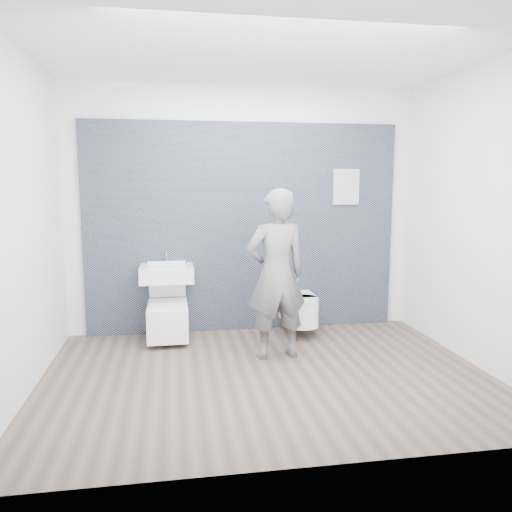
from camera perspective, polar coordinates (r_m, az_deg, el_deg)
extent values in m
plane|color=brown|center=(4.64, 1.24, -13.41)|extent=(4.00, 4.00, 0.00)
plane|color=silver|center=(5.80, -1.45, 5.19)|extent=(4.00, 0.00, 4.00)
plane|color=silver|center=(2.86, 6.86, 1.90)|extent=(4.00, 0.00, 4.00)
plane|color=silver|center=(4.41, -25.21, 3.41)|extent=(0.00, 3.00, 3.00)
plane|color=silver|center=(5.08, 24.10, 4.03)|extent=(0.00, 3.00, 3.00)
plane|color=white|center=(4.44, 1.36, 22.44)|extent=(4.00, 4.00, 0.00)
cube|color=black|center=(6.01, -1.36, -8.27)|extent=(3.60, 0.06, 2.40)
cube|color=white|center=(5.55, -10.16, -2.00)|extent=(0.58, 0.43, 0.17)
cube|color=silver|center=(5.51, -10.18, -1.19)|extent=(0.40, 0.29, 0.03)
cylinder|color=silver|center=(5.67, -10.18, -0.15)|extent=(0.02, 0.02, 0.14)
cylinder|color=silver|center=(5.62, -10.20, 0.41)|extent=(0.02, 0.10, 0.02)
cylinder|color=silver|center=(5.77, -10.10, -3.06)|extent=(0.04, 0.04, 0.12)
cube|color=white|center=(5.57, -10.04, -7.25)|extent=(0.43, 0.62, 0.36)
cylinder|color=silver|center=(5.48, -10.09, -5.71)|extent=(0.30, 0.30, 0.03)
cube|color=white|center=(5.47, -10.09, -5.43)|extent=(0.41, 0.50, 0.02)
cube|color=white|center=(5.65, -10.13, -2.65)|extent=(0.41, 0.16, 0.43)
cube|color=silver|center=(5.87, -9.98, -7.84)|extent=(0.11, 0.06, 0.08)
cube|color=white|center=(5.82, 4.80, -5.98)|extent=(0.36, 0.42, 0.30)
cylinder|color=white|center=(5.62, 5.33, -6.50)|extent=(0.36, 0.36, 0.30)
cube|color=white|center=(5.75, 4.90, -4.46)|extent=(0.34, 0.40, 0.03)
cylinder|color=white|center=(5.56, 5.41, -4.91)|extent=(0.34, 0.34, 0.03)
cube|color=silver|center=(6.01, 4.37, -6.58)|extent=(0.10, 0.06, 0.08)
cube|color=white|center=(6.24, 9.86, -7.76)|extent=(0.31, 0.03, 0.41)
imported|color=slate|center=(4.87, 2.33, -2.12)|extent=(0.66, 0.48, 1.67)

